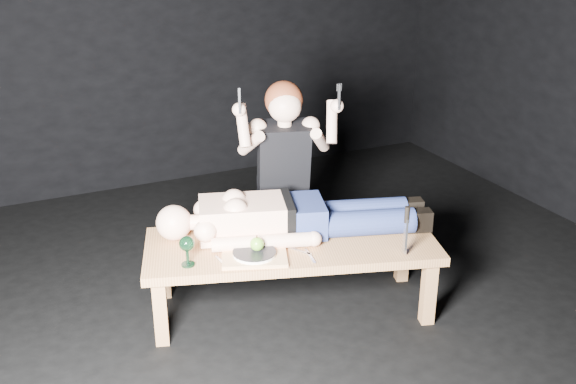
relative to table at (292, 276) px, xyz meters
The scene contains 13 objects.
ground 0.24m from the table, 69.20° to the right, with size 5.00×5.00×0.00m, color black.
back_wall 2.73m from the table, 89.23° to the left, with size 5.00×5.00×0.00m, color black.
table is the anchor object (origin of this frame).
lying_man 0.39m from the table, 50.75° to the left, with size 1.74×0.53×0.27m, color beige, non-canonical shape.
kneeling_woman 0.74m from the table, 70.63° to the left, with size 0.71×0.79×1.33m, color black, non-canonical shape.
serving_tray 0.37m from the table, 161.76° to the right, with size 0.36×0.26×0.02m, color tan.
plate 0.38m from the table, 161.76° to the right, with size 0.24×0.24×0.02m, color white.
apple 0.40m from the table, 162.51° to the right, with size 0.08×0.08×0.08m, color #4A9A1D.
goblet 0.71m from the table, behind, with size 0.08×0.08×0.18m, color black, non-canonical shape.
fork_flat 0.51m from the table, behind, with size 0.02×0.18×0.01m, color #B2B2B7.
knife_flat 0.31m from the table, 84.98° to the right, with size 0.02×0.18×0.01m, color #B2B2B7.
spoon_flat 0.26m from the table, 96.50° to the right, with size 0.02×0.18×0.01m, color #B2B2B7.
carving_knife 0.75m from the table, 38.93° to the right, with size 0.04×0.04×0.30m, color #B2B2B7, non-canonical shape.
Camera 1 is at (-1.55, -3.10, 2.23)m, focal length 42.04 mm.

